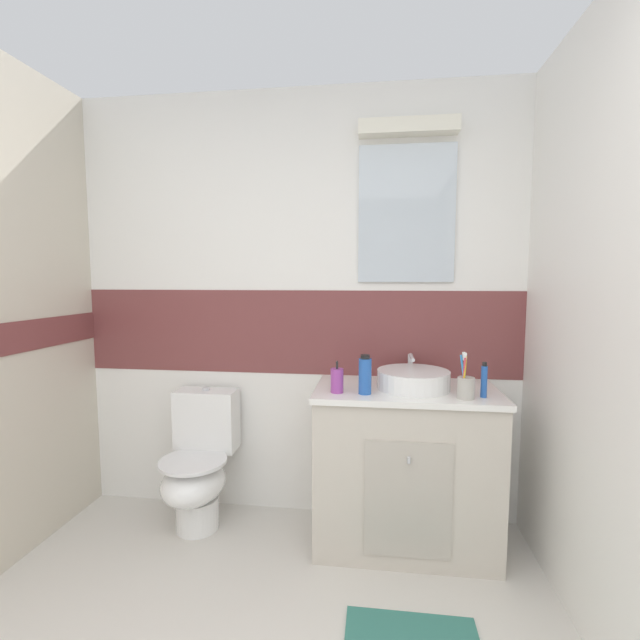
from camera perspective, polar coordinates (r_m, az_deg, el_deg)
wall_back_tiled at (r=2.64m, az=-2.81°, el=1.99°), size 3.20×0.20×2.50m
vanity_cabinet at (r=2.50m, az=10.96°, el=-18.13°), size 0.94×0.54×0.85m
sink_basin at (r=2.34m, az=12.04°, el=-7.48°), size 0.37×0.42×0.15m
toilet at (r=2.72m, az=-15.50°, el=-17.69°), size 0.37×0.50×0.78m
toothbrush_cup at (r=2.21m, az=18.45°, el=-8.17°), size 0.08×0.08×0.23m
soap_dispenser at (r=2.21m, az=2.23°, el=-7.86°), size 0.06×0.06×0.16m
mouthwash_bottle at (r=2.19m, az=5.89°, el=-7.17°), size 0.06×0.06×0.20m
toothpaste_tube_upright at (r=2.26m, az=20.58°, el=-7.41°), size 0.03×0.03×0.17m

